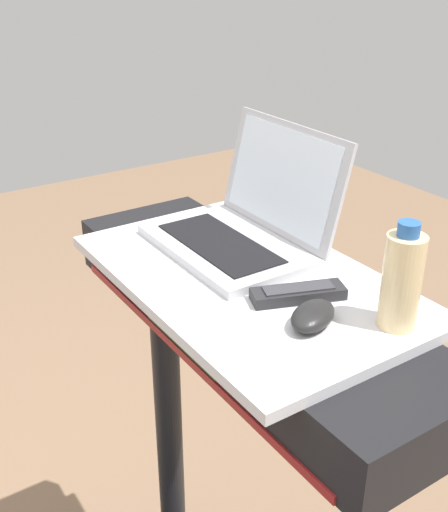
{
  "coord_description": "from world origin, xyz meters",
  "views": [
    {
      "loc": [
        0.83,
        0.1,
        1.73
      ],
      "look_at": [
        0.0,
        0.65,
        1.24
      ],
      "focal_mm": 44.61,
      "sensor_mm": 36.0,
      "label": 1
    }
  ],
  "objects_px": {
    "computer_mouse": "(313,316)",
    "water_bottle": "(402,280)",
    "tv_remote": "(298,293)",
    "laptop": "(245,223)"
  },
  "relations": [
    {
      "from": "laptop",
      "to": "computer_mouse",
      "type": "relative_size",
      "value": 3.39
    },
    {
      "from": "computer_mouse",
      "to": "laptop",
      "type": "bearing_deg",
      "value": 140.11
    },
    {
      "from": "computer_mouse",
      "to": "tv_remote",
      "type": "relative_size",
      "value": 0.6
    },
    {
      "from": "computer_mouse",
      "to": "water_bottle",
      "type": "xyz_separation_m",
      "value": [
        0.07,
        0.11,
        0.06
      ]
    },
    {
      "from": "computer_mouse",
      "to": "tv_remote",
      "type": "height_order",
      "value": "computer_mouse"
    },
    {
      "from": "tv_remote",
      "to": "laptop",
      "type": "bearing_deg",
      "value": 167.88
    },
    {
      "from": "computer_mouse",
      "to": "water_bottle",
      "type": "distance_m",
      "value": 0.15
    },
    {
      "from": "laptop",
      "to": "water_bottle",
      "type": "distance_m",
      "value": 0.38
    },
    {
      "from": "computer_mouse",
      "to": "tv_remote",
      "type": "bearing_deg",
      "value": 131.61
    },
    {
      "from": "computer_mouse",
      "to": "water_bottle",
      "type": "bearing_deg",
      "value": 31.97
    }
  ]
}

